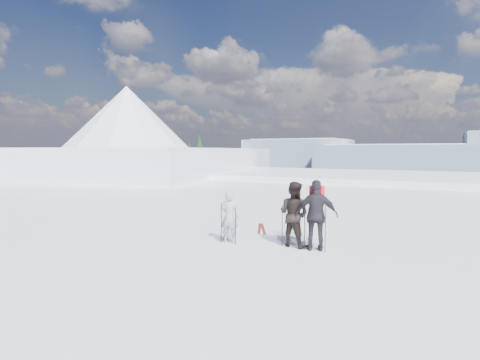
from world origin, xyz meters
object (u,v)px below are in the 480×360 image
at_px(skier_dark, 294,214).
at_px(skier_pack, 317,215).
at_px(skis_loose, 261,228).
at_px(skier_grey, 229,217).

height_order(skier_dark, skier_pack, skier_pack).
bearing_deg(skier_pack, skis_loose, -54.43).
distance_m(skier_dark, skis_loose, 2.70).
bearing_deg(skier_dark, skier_pack, 179.70).
relative_size(skier_dark, skis_loose, 1.19).
bearing_deg(skier_pack, skier_grey, -9.39).
distance_m(skier_grey, skis_loose, 2.40).
relative_size(skier_dark, skier_pack, 0.96).
xyz_separation_m(skier_pack, skis_loose, (-2.54, 1.89, -0.98)).
height_order(skier_dark, skis_loose, skier_dark).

